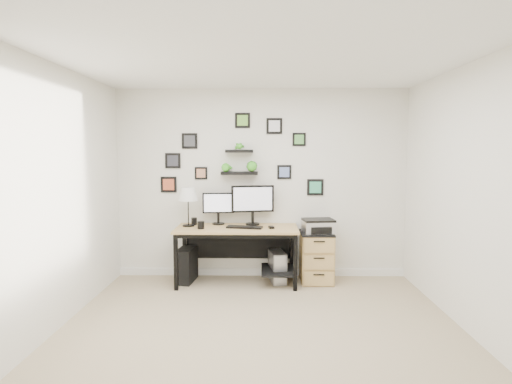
{
  "coord_description": "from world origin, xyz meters",
  "views": [
    {
      "loc": [
        0.01,
        -3.91,
        1.76
      ],
      "look_at": [
        -0.07,
        1.83,
        1.2
      ],
      "focal_mm": 30.0,
      "sensor_mm": 36.0,
      "label": 1
    }
  ],
  "objects_px": {
    "file_cabinet": "(316,257)",
    "printer": "(318,226)",
    "table_lamp": "(188,195)",
    "monitor_right": "(253,201)",
    "pc_tower_black": "(186,265)",
    "mug": "(201,225)",
    "monitor_left": "(218,206)",
    "desk": "(240,236)",
    "pc_tower_grey": "(277,267)"
  },
  "relations": [
    {
      "from": "desk",
      "to": "mug",
      "type": "height_order",
      "value": "mug"
    },
    {
      "from": "desk",
      "to": "pc_tower_black",
      "type": "distance_m",
      "value": 0.83
    },
    {
      "from": "monitor_left",
      "to": "printer",
      "type": "height_order",
      "value": "monitor_left"
    },
    {
      "from": "desk",
      "to": "pc_tower_black",
      "type": "height_order",
      "value": "desk"
    },
    {
      "from": "table_lamp",
      "to": "file_cabinet",
      "type": "relative_size",
      "value": 0.78
    },
    {
      "from": "desk",
      "to": "file_cabinet",
      "type": "bearing_deg",
      "value": 3.24
    },
    {
      "from": "monitor_right",
      "to": "pc_tower_black",
      "type": "height_order",
      "value": "monitor_right"
    },
    {
      "from": "monitor_right",
      "to": "pc_tower_grey",
      "type": "bearing_deg",
      "value": -21.9
    },
    {
      "from": "monitor_right",
      "to": "mug",
      "type": "height_order",
      "value": "monitor_right"
    },
    {
      "from": "pc_tower_black",
      "to": "pc_tower_grey",
      "type": "height_order",
      "value": "pc_tower_black"
    },
    {
      "from": "pc_tower_grey",
      "to": "printer",
      "type": "height_order",
      "value": "printer"
    },
    {
      "from": "pc_tower_black",
      "to": "table_lamp",
      "type": "bearing_deg",
      "value": 38.69
    },
    {
      "from": "monitor_left",
      "to": "pc_tower_black",
      "type": "xyz_separation_m",
      "value": [
        -0.42,
        -0.16,
        -0.78
      ]
    },
    {
      "from": "monitor_right",
      "to": "pc_tower_grey",
      "type": "distance_m",
      "value": 0.94
    },
    {
      "from": "file_cabinet",
      "to": "printer",
      "type": "bearing_deg",
      "value": -59.68
    },
    {
      "from": "pc_tower_grey",
      "to": "file_cabinet",
      "type": "height_order",
      "value": "file_cabinet"
    },
    {
      "from": "pc_tower_grey",
      "to": "printer",
      "type": "xyz_separation_m",
      "value": [
        0.54,
        -0.01,
        0.56
      ]
    },
    {
      "from": "file_cabinet",
      "to": "printer",
      "type": "relative_size",
      "value": 1.54
    },
    {
      "from": "pc_tower_black",
      "to": "printer",
      "type": "bearing_deg",
      "value": 6.45
    },
    {
      "from": "desk",
      "to": "mug",
      "type": "relative_size",
      "value": 16.28
    },
    {
      "from": "monitor_left",
      "to": "monitor_right",
      "type": "height_order",
      "value": "monitor_right"
    },
    {
      "from": "mug",
      "to": "file_cabinet",
      "type": "xyz_separation_m",
      "value": [
        1.52,
        0.2,
        -0.46
      ]
    },
    {
      "from": "printer",
      "to": "monitor_right",
      "type": "bearing_deg",
      "value": 170.93
    },
    {
      "from": "monitor_right",
      "to": "mug",
      "type": "bearing_deg",
      "value": -155.12
    },
    {
      "from": "mug",
      "to": "pc_tower_black",
      "type": "distance_m",
      "value": 0.64
    },
    {
      "from": "monitor_right",
      "to": "printer",
      "type": "height_order",
      "value": "monitor_right"
    },
    {
      "from": "table_lamp",
      "to": "file_cabinet",
      "type": "height_order",
      "value": "table_lamp"
    },
    {
      "from": "file_cabinet",
      "to": "table_lamp",
      "type": "bearing_deg",
      "value": -179.87
    },
    {
      "from": "mug",
      "to": "pc_tower_black",
      "type": "relative_size",
      "value": 0.22
    },
    {
      "from": "table_lamp",
      "to": "printer",
      "type": "height_order",
      "value": "table_lamp"
    },
    {
      "from": "mug",
      "to": "printer",
      "type": "distance_m",
      "value": 1.55
    },
    {
      "from": "file_cabinet",
      "to": "printer",
      "type": "height_order",
      "value": "printer"
    },
    {
      "from": "pc_tower_grey",
      "to": "mug",
      "type": "bearing_deg",
      "value": -170.13
    },
    {
      "from": "table_lamp",
      "to": "mug",
      "type": "xyz_separation_m",
      "value": [
        0.19,
        -0.19,
        -0.37
      ]
    },
    {
      "from": "table_lamp",
      "to": "mug",
      "type": "bearing_deg",
      "value": -44.76
    },
    {
      "from": "monitor_left",
      "to": "table_lamp",
      "type": "distance_m",
      "value": 0.44
    },
    {
      "from": "monitor_left",
      "to": "pc_tower_grey",
      "type": "xyz_separation_m",
      "value": [
        0.8,
        -0.16,
        -0.8
      ]
    },
    {
      "from": "file_cabinet",
      "to": "desk",
      "type": "bearing_deg",
      "value": -176.76
    },
    {
      "from": "desk",
      "to": "file_cabinet",
      "type": "xyz_separation_m",
      "value": [
        1.03,
        0.06,
        -0.29
      ]
    },
    {
      "from": "desk",
      "to": "file_cabinet",
      "type": "distance_m",
      "value": 1.07
    },
    {
      "from": "desk",
      "to": "printer",
      "type": "bearing_deg",
      "value": 1.62
    },
    {
      "from": "table_lamp",
      "to": "file_cabinet",
      "type": "distance_m",
      "value": 1.91
    },
    {
      "from": "monitor_right",
      "to": "mug",
      "type": "relative_size",
      "value": 5.87
    },
    {
      "from": "desk",
      "to": "mug",
      "type": "xyz_separation_m",
      "value": [
        -0.49,
        -0.14,
        0.17
      ]
    },
    {
      "from": "desk",
      "to": "printer",
      "type": "distance_m",
      "value": 1.05
    },
    {
      "from": "desk",
      "to": "printer",
      "type": "xyz_separation_m",
      "value": [
        1.04,
        0.03,
        0.14
      ]
    },
    {
      "from": "pc_tower_black",
      "to": "file_cabinet",
      "type": "height_order",
      "value": "file_cabinet"
    },
    {
      "from": "monitor_left",
      "to": "printer",
      "type": "xyz_separation_m",
      "value": [
        1.35,
        -0.17,
        -0.24
      ]
    },
    {
      "from": "table_lamp",
      "to": "pc_tower_black",
      "type": "relative_size",
      "value": 1.15
    },
    {
      "from": "monitor_right",
      "to": "pc_tower_grey",
      "type": "relative_size",
      "value": 1.32
    }
  ]
}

